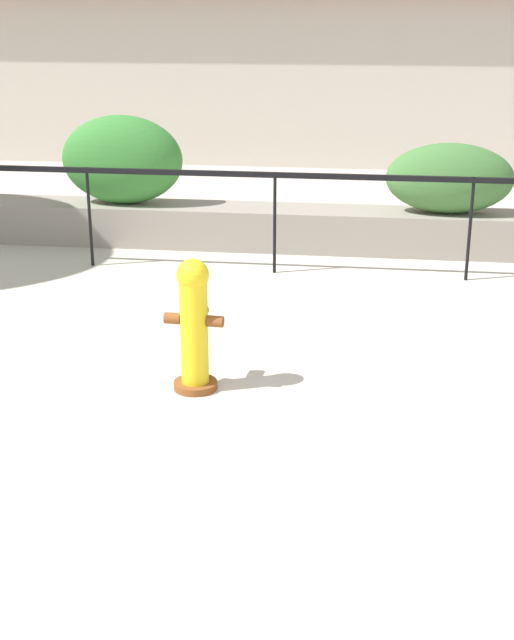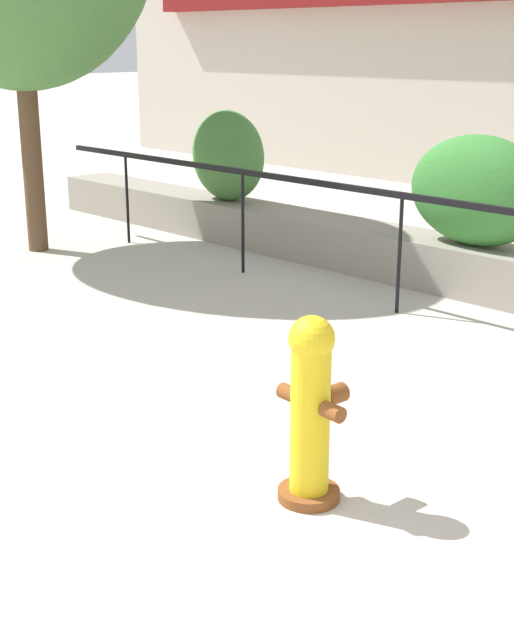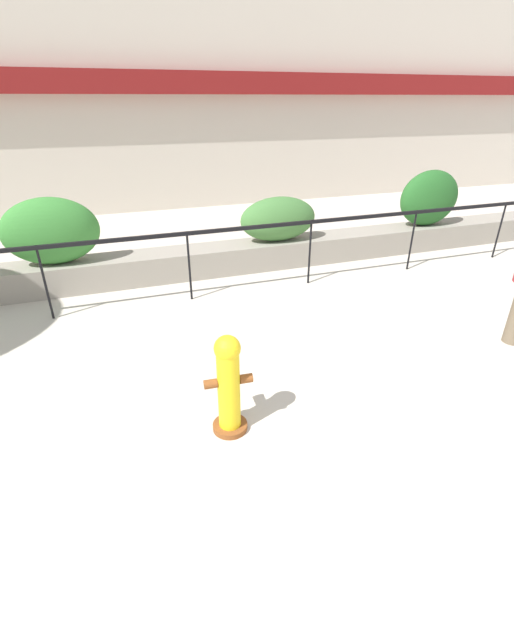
# 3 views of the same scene
# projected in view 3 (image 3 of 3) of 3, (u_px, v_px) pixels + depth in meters

# --- Properties ---
(ground_plane) EXTENTS (120.00, 120.00, 0.00)m
(ground_plane) POSITION_uv_depth(u_px,v_px,m) (328.00, 569.00, 3.06)
(ground_plane) COLOR beige
(building_facade) EXTENTS (30.00, 1.36, 8.00)m
(building_facade) POSITION_uv_depth(u_px,v_px,m) (128.00, 55.00, 11.26)
(building_facade) COLOR beige
(building_facade) RESTS_ON ground
(planter_wall_low) EXTENTS (18.00, 0.70, 0.50)m
(planter_wall_low) POSITION_uv_depth(u_px,v_px,m) (179.00, 263.00, 7.97)
(planter_wall_low) COLOR gray
(planter_wall_low) RESTS_ON ground
(fence_railing_segment) EXTENTS (15.00, 0.05, 1.15)m
(fence_railing_segment) POSITION_uv_depth(u_px,v_px,m) (187.00, 240.00, 6.70)
(fence_railing_segment) COLOR black
(fence_railing_segment) RESTS_ON ground
(hedge_bush_1) EXTENTS (1.54, 0.70, 1.10)m
(hedge_bush_1) POSITION_uv_depth(u_px,v_px,m) (51.00, 231.00, 7.01)
(hedge_bush_1) COLOR #387F33
(hedge_bush_1) RESTS_ON planter_wall_low
(hedge_bush_2) EXTENTS (1.52, 0.68, 0.84)m
(hedge_bush_2) POSITION_uv_depth(u_px,v_px,m) (278.00, 219.00, 8.24)
(hedge_bush_2) COLOR #427538
(hedge_bush_2) RESTS_ON planter_wall_low
(hedge_bush_3) EXTENTS (1.40, 0.64, 1.16)m
(hedge_bush_3) POSITION_uv_depth(u_px,v_px,m) (429.00, 198.00, 9.18)
(hedge_bush_3) COLOR #235B23
(hedge_bush_3) RESTS_ON planter_wall_low
(fire_hydrant) EXTENTS (0.48, 0.44, 1.08)m
(fire_hydrant) POSITION_uv_depth(u_px,v_px,m) (228.00, 384.00, 4.11)
(fire_hydrant) COLOR brown
(fire_hydrant) RESTS_ON ground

